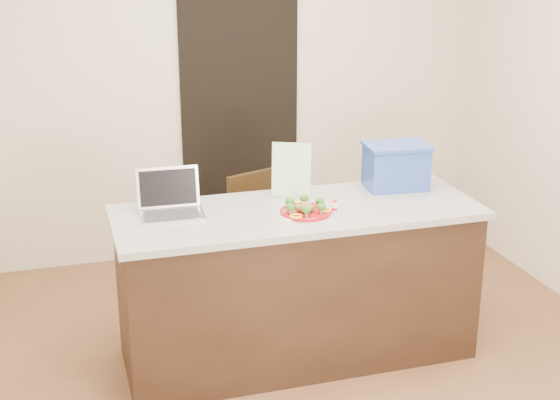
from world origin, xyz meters
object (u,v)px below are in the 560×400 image
object	(u,v)px
island	(297,283)
napkin	(295,215)
laptop	(170,202)
blue_box	(396,166)
plate	(305,212)
yogurt_bottle	(335,208)
chair	(254,227)

from	to	relation	value
island	napkin	distance (m)	0.47
laptop	blue_box	distance (m)	1.38
plate	blue_box	world-z (taller)	blue_box
yogurt_bottle	blue_box	distance (m)	0.61
napkin	yogurt_bottle	xyz separation A→B (m)	(0.22, -0.02, 0.03)
island	chair	world-z (taller)	island
napkin	blue_box	bearing A→B (deg)	22.04
blue_box	chair	world-z (taller)	blue_box
chair	napkin	bearing A→B (deg)	-112.86
napkin	yogurt_bottle	distance (m)	0.23
blue_box	chair	xyz separation A→B (m)	(-0.69, 0.72, -0.58)
plate	island	bearing A→B (deg)	100.18
island	chair	size ratio (longest dim) A/B	2.46
island	yogurt_bottle	world-z (taller)	yogurt_bottle
napkin	laptop	distance (m)	0.69
island	laptop	xyz separation A→B (m)	(-0.69, 0.14, 0.52)
napkin	laptop	bearing A→B (deg)	160.09
island	yogurt_bottle	bearing A→B (deg)	-33.67
yogurt_bottle	chair	distance (m)	1.16
laptop	island	bearing A→B (deg)	-8.48
blue_box	napkin	bearing A→B (deg)	-152.42
laptop	napkin	bearing A→B (deg)	-17.19
yogurt_bottle	blue_box	size ratio (longest dim) A/B	0.18
plate	laptop	distance (m)	0.74
napkin	blue_box	world-z (taller)	blue_box
napkin	island	bearing A→B (deg)	63.57
plate	chair	bearing A→B (deg)	91.41
laptop	chair	world-z (taller)	laptop
island	laptop	world-z (taller)	laptop
island	napkin	xyz separation A→B (m)	(-0.05, -0.10, 0.46)
napkin	blue_box	xyz separation A→B (m)	(0.73, 0.30, 0.13)
plate	napkin	distance (m)	0.06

